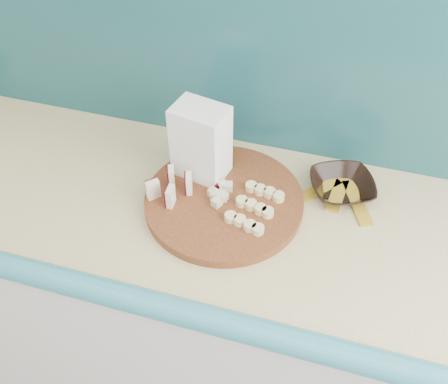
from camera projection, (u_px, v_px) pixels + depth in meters
kitchen_counter at (194, 300)px, 1.59m from camera, size 2.20×0.63×0.91m
backsplash at (218, 58)px, 1.28m from camera, size 2.20×0.02×0.50m
cutting_board at (224, 201)px, 1.26m from camera, size 0.47×0.47×0.02m
apple_wedges at (174, 182)px, 1.25m from camera, size 0.10×0.16×0.05m
apple_chunks at (215, 191)px, 1.25m from camera, size 0.06×0.06×0.02m
banana_slices at (255, 207)px, 1.21m from camera, size 0.12×0.16×0.02m
brown_bowl at (342, 187)px, 1.28m from camera, size 0.21×0.21×0.04m
flour_bag at (201, 145)px, 1.25m from camera, size 0.15×0.12×0.22m
banana_peel at (337, 195)px, 1.28m from camera, size 0.22×0.19×0.01m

